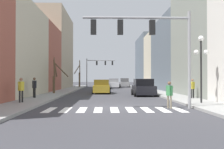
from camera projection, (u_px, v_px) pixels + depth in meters
The scene contains 19 objects.
ground_plane at pixel (114, 107), 15.92m from camera, with size 240.00×240.00×0.00m, color #38383D.
sidewalk_left at pixel (17, 106), 15.76m from camera, with size 2.51×90.00×0.15m.
sidewalk_right at pixel (208, 106), 16.08m from camera, with size 2.51×90.00×0.15m.
building_row_left at pixel (32, 52), 34.37m from camera, with size 6.00×44.01×13.21m.
building_row_right at pixel (181, 49), 36.69m from camera, with size 6.00×55.60×13.46m.
crosswalk_stripes at pixel (114, 110), 14.55m from camera, with size 7.65×2.60×0.01m.
traffic_signal_near at pixel (149, 36), 15.00m from camera, with size 6.21×0.28×5.62m.
traffic_signal_far at pixel (98, 66), 54.80m from camera, with size 6.05×0.28×5.96m.
street_lamp_right_corner at pixel (201, 55), 17.19m from camera, with size 0.95×0.36×4.41m.
car_parked_left_mid at pixel (114, 84), 48.91m from camera, with size 2.12×4.25×1.76m.
car_at_intersection at pixel (143, 88), 26.44m from camera, with size 2.19×4.25×1.72m.
car_parked_left_far at pixel (102, 87), 30.84m from camera, with size 2.09×4.73×1.62m.
car_parked_right_near at pixel (124, 83), 53.71m from camera, with size 1.99×4.15×1.82m.
pedestrian_on_left_sidewalk at pixel (169, 92), 15.17m from camera, with size 0.33×0.66×1.57m.
pedestrian_on_right_sidewalk at pixel (21, 88), 17.41m from camera, with size 0.32×0.69×1.64m.
pedestrian_near_right_corner at pixel (34, 86), 21.78m from camera, with size 0.49×0.63×1.68m.
pedestrian_waiting_at_curb at pixel (192, 87), 21.25m from camera, with size 0.59×0.48×1.57m.
street_tree_right_far at pixel (79, 76), 50.29m from camera, with size 1.35×3.14×5.18m.
street_tree_right_near at pixel (55, 77), 28.84m from camera, with size 1.81×3.01×3.95m.
Camera 1 is at (-0.53, -15.94, 1.73)m, focal length 42.00 mm.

